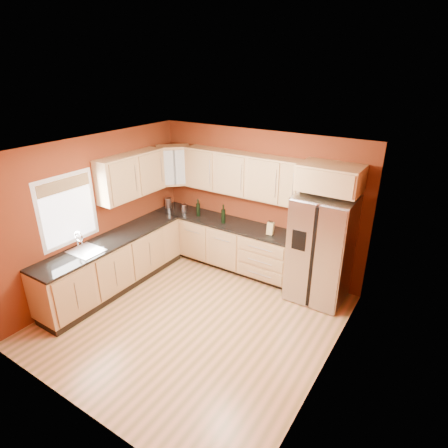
{
  "coord_description": "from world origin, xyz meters",
  "views": [
    {
      "loc": [
        2.94,
        -3.69,
        3.63
      ],
      "look_at": [
        -0.03,
        0.9,
        1.26
      ],
      "focal_mm": 30.0,
      "sensor_mm": 36.0,
      "label": 1
    }
  ],
  "objects_px": {
    "refrigerator": "(321,249)",
    "canister_left": "(168,203)",
    "soap_dispenser": "(290,232)",
    "wine_bottle_a": "(198,208)",
    "knife_block": "(270,228)"
  },
  "relations": [
    {
      "from": "refrigerator",
      "to": "wine_bottle_a",
      "type": "relative_size",
      "value": 5.23
    },
    {
      "from": "soap_dispenser",
      "to": "refrigerator",
      "type": "bearing_deg",
      "value": -6.82
    },
    {
      "from": "refrigerator",
      "to": "wine_bottle_a",
      "type": "distance_m",
      "value": 2.45
    },
    {
      "from": "canister_left",
      "to": "knife_block",
      "type": "relative_size",
      "value": 0.99
    },
    {
      "from": "refrigerator",
      "to": "soap_dispenser",
      "type": "xyz_separation_m",
      "value": [
        -0.57,
        0.07,
        0.14
      ]
    },
    {
      "from": "refrigerator",
      "to": "soap_dispenser",
      "type": "height_order",
      "value": "refrigerator"
    },
    {
      "from": "wine_bottle_a",
      "to": "knife_block",
      "type": "height_order",
      "value": "wine_bottle_a"
    },
    {
      "from": "wine_bottle_a",
      "to": "soap_dispenser",
      "type": "distance_m",
      "value": 1.87
    },
    {
      "from": "soap_dispenser",
      "to": "canister_left",
      "type": "bearing_deg",
      "value": -179.02
    },
    {
      "from": "refrigerator",
      "to": "canister_left",
      "type": "distance_m",
      "value": 3.2
    },
    {
      "from": "wine_bottle_a",
      "to": "soap_dispenser",
      "type": "xyz_separation_m",
      "value": [
        1.87,
        0.06,
        -0.06
      ]
    },
    {
      "from": "refrigerator",
      "to": "canister_left",
      "type": "xyz_separation_m",
      "value": [
        -3.2,
        0.02,
        0.14
      ]
    },
    {
      "from": "wine_bottle_a",
      "to": "refrigerator",
      "type": "bearing_deg",
      "value": -0.28
    },
    {
      "from": "wine_bottle_a",
      "to": "knife_block",
      "type": "relative_size",
      "value": 1.58
    },
    {
      "from": "refrigerator",
      "to": "canister_left",
      "type": "bearing_deg",
      "value": 179.58
    }
  ]
}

